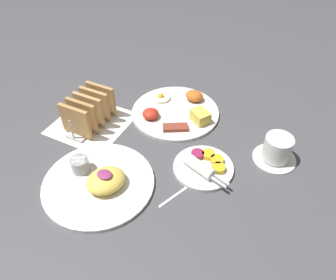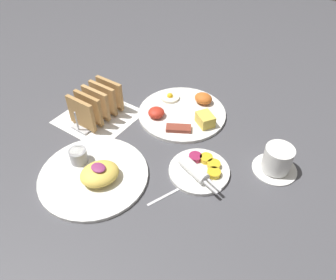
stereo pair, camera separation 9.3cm
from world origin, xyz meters
name	(u,v)px [view 2 (the right image)]	position (x,y,z in m)	size (l,w,h in m)	color
ground_plane	(149,146)	(0.00, 0.00, 0.00)	(3.00, 3.00, 0.00)	#47474C
napkin_flat	(99,117)	(-0.21, 0.01, 0.00)	(0.22, 0.22, 0.00)	white
plate_breakfast	(184,112)	(0.01, 0.18, 0.01)	(0.28, 0.28, 0.05)	white
plate_condiments	(199,169)	(0.17, -0.01, 0.01)	(0.17, 0.16, 0.04)	white
plate_foreground	(94,173)	(-0.05, -0.18, 0.01)	(0.29, 0.29, 0.06)	white
toast_rack	(96,104)	(-0.21, 0.01, 0.05)	(0.10, 0.18, 0.10)	#B7B7BC
coffee_cup	(277,160)	(0.34, 0.12, 0.04)	(0.12, 0.12, 0.08)	white
teaspoon	(177,189)	(0.16, -0.09, 0.00)	(0.06, 0.12, 0.01)	silver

